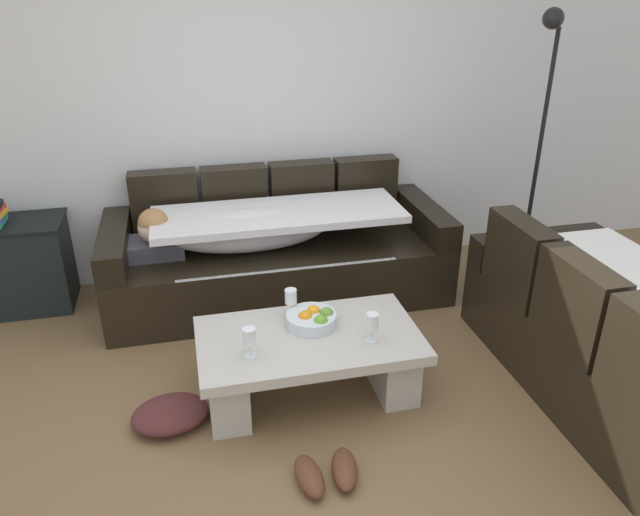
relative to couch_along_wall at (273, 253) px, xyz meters
name	(u,v)px	position (x,y,z in m)	size (l,w,h in m)	color
ground_plane	(302,449)	(-0.13, -1.62, -0.33)	(14.00, 14.00, 0.00)	brown
back_wall	(238,96)	(-0.13, 0.53, 1.02)	(9.00, 0.10, 2.70)	silver
couch_along_wall	(273,253)	(0.00, 0.00, 0.00)	(2.38, 0.92, 0.88)	black
couch_near_window	(628,350)	(1.64, -1.65, 0.01)	(0.92, 2.02, 0.88)	black
coffee_table	(309,357)	(0.01, -1.19, -0.09)	(1.20, 0.68, 0.38)	#B9B4A9
fruit_bowl	(313,319)	(0.05, -1.10, 0.09)	(0.28, 0.28, 0.10)	silver
wine_glass_near_left	(249,337)	(-0.33, -1.32, 0.17)	(0.07, 0.07, 0.17)	silver
wine_glass_near_right	(372,322)	(0.32, -1.32, 0.17)	(0.07, 0.07, 0.17)	silver
wine_glass_far_back	(291,298)	(-0.05, -0.97, 0.17)	(0.07, 0.07, 0.17)	silver
side_cabinet	(16,266)	(-1.76, 0.23, -0.01)	(0.72, 0.44, 0.64)	black
floor_lamp	(539,132)	(1.96, -0.07, 0.79)	(0.33, 0.31, 1.95)	black
pair_of_shoes	(327,473)	(-0.05, -1.85, -0.29)	(0.33, 0.29, 0.09)	#59331E
crumpled_garment	(170,414)	(-0.76, -1.28, -0.27)	(0.40, 0.32, 0.12)	#4C2323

